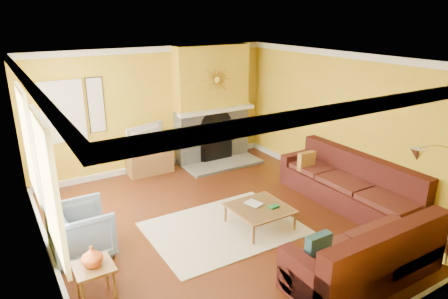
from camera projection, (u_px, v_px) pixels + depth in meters
floor at (225, 222)px, 6.82m from camera, size 5.50×6.00×0.02m
ceiling at (225, 60)px, 5.93m from camera, size 5.50×6.00×0.02m
wall_back at (154, 110)px, 8.80m from camera, size 5.50×0.02×2.70m
wall_front at (384, 230)px, 3.94m from camera, size 5.50×0.02×2.70m
wall_left at (38, 183)px, 5.02m from camera, size 0.02×6.00×2.70m
wall_right at (346, 123)px, 7.73m from camera, size 0.02×6.00×2.70m
baseboard at (225, 218)px, 6.79m from camera, size 5.50×6.00×0.12m
crown_molding at (225, 65)px, 5.95m from camera, size 5.50×6.00×0.12m
window_left_near at (27, 144)px, 6.04m from camera, size 0.06×1.22×1.72m
window_left_far at (48, 189)px, 4.50m from camera, size 0.06×1.22×1.72m
window_back at (63, 112)px, 7.77m from camera, size 0.82×0.06×1.22m
wall_art at (96, 105)px, 8.08m from camera, size 0.34×0.04×1.14m
fireplace at (212, 104)px, 9.30m from camera, size 1.80×0.40×2.70m
mantel at (217, 111)px, 9.14m from camera, size 1.92×0.22×0.08m
hearth at (224, 164)px, 9.28m from camera, size 1.80×0.70×0.06m
sunburst at (217, 80)px, 8.92m from camera, size 0.70×0.04×0.70m
rug at (224, 228)px, 6.59m from camera, size 2.40×1.80×0.02m
sectional_sofa at (318, 202)px, 6.51m from camera, size 3.08×3.53×0.90m
coffee_table at (259, 216)px, 6.61m from camera, size 0.91×0.91×0.36m
media_console at (150, 162)px, 8.80m from camera, size 0.97×0.44×0.53m
tv at (148, 138)px, 8.62m from camera, size 0.96×0.46×0.56m
subwoofer at (160, 165)px, 8.92m from camera, size 0.28×0.28×0.28m
armchair at (81, 231)px, 5.78m from camera, size 0.85×0.82×0.77m
side_table at (95, 283)px, 4.87m from camera, size 0.46×0.46×0.50m
vase at (92, 256)px, 4.75m from camera, size 0.26×0.26×0.27m
book at (250, 206)px, 6.56m from camera, size 0.27×0.32×0.03m
arc_lamp at (436, 211)px, 5.13m from camera, size 1.24×0.36×1.92m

